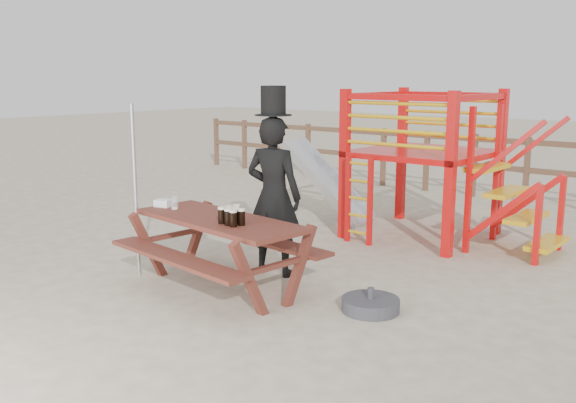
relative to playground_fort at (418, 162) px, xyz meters
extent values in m
plane|color=beige|center=(-0.12, -3.58, -1.07)|extent=(60.00, 60.00, 0.00)
cube|color=brown|center=(-0.12, 3.42, 0.03)|extent=(15.00, 0.06, 0.10)
cube|color=brown|center=(-0.12, 3.42, -0.47)|extent=(15.00, 0.06, 0.10)
cube|color=brown|center=(-7.62, 3.42, -0.47)|extent=(0.09, 0.09, 1.20)
cube|color=brown|center=(-6.62, 3.42, -0.47)|extent=(0.09, 0.09, 1.20)
cube|color=brown|center=(-5.62, 3.42, -0.47)|extent=(0.09, 0.09, 1.20)
cube|color=brown|center=(-4.62, 3.42, -0.47)|extent=(0.09, 0.09, 1.20)
cube|color=brown|center=(-3.62, 3.42, -0.47)|extent=(0.09, 0.09, 1.20)
cube|color=brown|center=(-2.62, 3.42, -0.47)|extent=(0.09, 0.09, 1.20)
cube|color=brown|center=(-1.62, 3.42, -0.47)|extent=(0.09, 0.09, 1.20)
cube|color=brown|center=(-0.62, 3.42, -0.47)|extent=(0.09, 0.09, 1.20)
cube|color=brown|center=(0.38, 3.42, -0.47)|extent=(0.09, 0.09, 1.20)
cube|color=red|center=(-0.72, -0.78, -0.02)|extent=(0.12, 0.12, 2.10)
cube|color=red|center=(0.88, -0.78, -0.02)|extent=(0.12, 0.12, 2.10)
cube|color=red|center=(-0.72, 0.82, -0.02)|extent=(0.12, 0.12, 2.10)
cube|color=red|center=(0.88, 0.82, -0.02)|extent=(0.12, 0.12, 2.10)
cube|color=red|center=(0.08, 0.02, 0.13)|extent=(1.72, 1.72, 0.08)
cube|color=red|center=(0.08, -0.78, 0.93)|extent=(1.60, 0.08, 0.08)
cube|color=red|center=(0.08, 0.82, 0.93)|extent=(1.60, 0.08, 0.08)
cube|color=red|center=(-0.72, 0.02, 0.93)|extent=(0.08, 1.60, 0.08)
cube|color=red|center=(0.88, 0.02, 0.93)|extent=(0.08, 1.60, 0.08)
cylinder|color=gold|center=(0.08, -0.78, 0.31)|extent=(1.50, 0.05, 0.05)
cylinder|color=gold|center=(0.08, 0.82, 0.31)|extent=(1.50, 0.05, 0.05)
cylinder|color=gold|center=(0.08, -0.78, 0.49)|extent=(1.50, 0.05, 0.05)
cylinder|color=gold|center=(0.08, 0.82, 0.49)|extent=(1.50, 0.05, 0.05)
cylinder|color=gold|center=(0.08, -0.78, 0.67)|extent=(1.50, 0.05, 0.05)
cylinder|color=gold|center=(0.08, 0.82, 0.67)|extent=(1.50, 0.05, 0.05)
cylinder|color=gold|center=(0.08, -0.78, 0.85)|extent=(1.50, 0.05, 0.05)
cylinder|color=gold|center=(0.08, 0.82, 0.85)|extent=(1.50, 0.05, 0.05)
cube|color=red|center=(-0.55, -0.93, -0.47)|extent=(0.06, 0.06, 1.20)
cube|color=red|center=(-0.19, -0.93, -0.47)|extent=(0.06, 0.06, 1.20)
cylinder|color=gold|center=(-0.37, -0.93, -0.92)|extent=(0.36, 0.04, 0.04)
cylinder|color=gold|center=(-0.37, -0.93, -0.68)|extent=(0.36, 0.04, 0.04)
cylinder|color=gold|center=(-0.37, -0.93, -0.44)|extent=(0.36, 0.04, 0.04)
cylinder|color=gold|center=(-0.37, -0.93, -0.20)|extent=(0.36, 0.04, 0.04)
cylinder|color=gold|center=(-0.37, -0.93, 0.04)|extent=(0.36, 0.04, 0.04)
cube|color=gold|center=(1.03, 0.02, 0.01)|extent=(0.30, 0.90, 0.06)
cube|color=gold|center=(1.31, 0.02, -0.29)|extent=(0.30, 0.90, 0.06)
cube|color=gold|center=(1.59, 0.02, -0.59)|extent=(0.30, 0.90, 0.06)
cube|color=gold|center=(1.87, 0.02, -0.89)|extent=(0.30, 0.90, 0.06)
cube|color=red|center=(1.43, -0.43, -0.47)|extent=(0.95, 0.08, 0.86)
cube|color=red|center=(1.43, 0.47, -0.47)|extent=(0.95, 0.08, 0.86)
cube|color=silver|center=(-1.62, 0.02, -0.45)|extent=(1.53, 0.55, 1.21)
cube|color=silver|center=(-1.62, -0.25, -0.41)|extent=(1.58, 0.04, 1.28)
cube|color=silver|center=(-1.62, 0.29, -0.41)|extent=(1.58, 0.04, 1.28)
cube|color=silver|center=(-2.52, 0.02, -0.97)|extent=(0.35, 0.55, 0.05)
cube|color=maroon|center=(-0.45, -3.52, -0.30)|extent=(2.12, 0.98, 0.05)
cube|color=maroon|center=(-0.51, -4.08, -0.61)|extent=(2.07, 0.50, 0.04)
cube|color=maroon|center=(-0.39, -2.96, -0.61)|extent=(2.07, 0.50, 0.04)
cube|color=maroon|center=(-1.31, -3.43, -0.70)|extent=(0.21, 1.23, 0.74)
cube|color=maroon|center=(0.42, -3.61, -0.70)|extent=(0.21, 1.23, 0.74)
imported|color=black|center=(-0.36, -2.73, -0.15)|extent=(0.75, 0.58, 1.84)
cube|color=#0EA04B|center=(-0.39, -2.58, 0.07)|extent=(0.08, 0.04, 0.43)
cylinder|color=black|center=(-0.36, -2.73, 0.77)|extent=(0.42, 0.42, 0.01)
cylinder|color=black|center=(-0.36, -2.73, 0.94)|extent=(0.28, 0.28, 0.32)
cube|color=white|center=(-0.39, -2.59, 1.05)|extent=(0.14, 0.04, 0.04)
cylinder|color=#B2B2B7|center=(-1.51, -3.78, -0.08)|extent=(0.04, 0.04, 1.98)
cylinder|color=#35353A|center=(1.17, -3.05, -1.01)|extent=(0.57, 0.57, 0.13)
cylinder|color=#35353A|center=(1.17, -3.05, -0.89)|extent=(0.07, 0.07, 0.11)
cube|color=white|center=(-1.38, -3.50, -0.24)|extent=(0.21, 0.19, 0.08)
cylinder|color=black|center=(-0.23, -3.69, -0.20)|extent=(0.08, 0.08, 0.15)
cylinder|color=#F4E3C7|center=(-0.23, -3.69, -0.12)|extent=(0.08, 0.08, 0.02)
cylinder|color=black|center=(-0.12, -3.70, -0.20)|extent=(0.08, 0.08, 0.15)
cylinder|color=#F4E3C7|center=(-0.12, -3.70, -0.12)|extent=(0.08, 0.08, 0.02)
cylinder|color=black|center=(-0.04, -3.72, -0.20)|extent=(0.08, 0.08, 0.15)
cylinder|color=#F4E3C7|center=(-0.04, -3.72, -0.12)|extent=(0.08, 0.08, 0.02)
cylinder|color=black|center=(-0.21, -3.60, -0.20)|extent=(0.08, 0.08, 0.15)
cylinder|color=#F4E3C7|center=(-0.21, -3.60, -0.12)|extent=(0.08, 0.08, 0.02)
cylinder|color=black|center=(-0.11, -3.61, -0.20)|extent=(0.08, 0.08, 0.15)
cylinder|color=#F4E3C7|center=(-0.11, -3.61, -0.12)|extent=(0.08, 0.08, 0.02)
cylinder|color=black|center=(-0.02, -3.62, -0.20)|extent=(0.08, 0.08, 0.15)
cylinder|color=#F4E3C7|center=(-0.02, -3.62, -0.12)|extent=(0.08, 0.08, 0.02)
cylinder|color=black|center=(-0.21, -3.49, -0.20)|extent=(0.08, 0.08, 0.15)
cylinder|color=#F4E3C7|center=(-0.21, -3.49, -0.12)|extent=(0.08, 0.08, 0.02)
cylinder|color=silver|center=(-1.16, -3.51, -0.20)|extent=(0.08, 0.08, 0.15)
cylinder|color=#F4E3C7|center=(-1.16, -3.51, -0.27)|extent=(0.07, 0.07, 0.02)
camera|label=1|loc=(4.35, -8.17, 1.20)|focal=40.00mm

